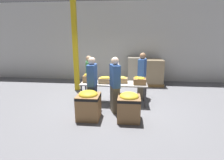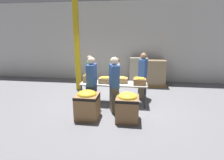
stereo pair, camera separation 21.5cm
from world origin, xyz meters
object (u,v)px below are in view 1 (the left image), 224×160
volunteer_4 (142,76)px  banana_box_2 (121,79)px  banana_box_1 (105,80)px  volunteer_2 (89,77)px  donation_bin_0 (89,104)px  donation_bin_1 (129,106)px  volunteer_1 (115,85)px  pallet_stack_0 (136,71)px  sorting_table (114,84)px  banana_box_0 (89,78)px  support_pillar (75,44)px  pallet_stack_1 (152,72)px  volunteer_0 (116,78)px  volunteer_3 (92,84)px  banana_box_3 (140,81)px

volunteer_4 → banana_box_2: bearing=-34.3°
banana_box_1 → volunteer_2: volunteer_2 is taller
donation_bin_0 → donation_bin_1: 1.16m
volunteer_1 → banana_box_2: bearing=-31.3°
volunteer_2 → pallet_stack_0: bearing=128.0°
sorting_table → pallet_stack_0: (0.88, 2.75, -0.04)m
banana_box_1 → volunteer_1: (0.39, -0.65, -0.01)m
banana_box_0 → volunteer_2: (-0.14, 0.58, -0.11)m
volunteer_2 → pallet_stack_0: (1.89, 2.14, -0.15)m
banana_box_2 → support_pillar: size_ratio=0.11×
banana_box_2 → support_pillar: (-2.01, 1.34, 1.14)m
sorting_table → volunteer_1: bearing=-82.0°
donation_bin_0 → pallet_stack_1: 4.48m
banana_box_0 → volunteer_0: volunteer_0 is taller
banana_box_1 → sorting_table: bearing=9.8°
donation_bin_0 → volunteer_3: bearing=90.9°
banana_box_1 → volunteer_3: volunteer_3 is taller
volunteer_3 → volunteer_0: bearing=-27.4°
volunteer_1 → pallet_stack_1: size_ratio=1.40×
banana_box_0 → volunteer_4: bearing=19.0°
banana_box_0 → banana_box_3: 1.76m
volunteer_0 → pallet_stack_0: 2.36m
donation_bin_1 → volunteer_3: bearing=151.4°
banana_box_2 → donation_bin_0: 1.62m
donation_bin_1 → support_pillar: (-2.29, 2.64, 1.57)m
banana_box_0 → support_pillar: 1.97m
banana_box_2 → volunteer_3: bearing=-143.1°
sorting_table → donation_bin_0: size_ratio=2.73×
volunteer_4 → pallet_stack_0: volunteer_4 is taller
banana_box_0 → donation_bin_1: size_ratio=0.51×
banana_box_3 → donation_bin_1: banana_box_3 is taller
volunteer_0 → pallet_stack_1: volunteer_0 is taller
volunteer_4 → pallet_stack_0: (-0.13, 2.08, -0.21)m
volunteer_0 → volunteer_2: size_ratio=0.96×
volunteer_3 → banana_box_3: bearing=-68.6°
sorting_table → donation_bin_1: (0.54, -1.23, -0.26)m
sorting_table → banana_box_1: banana_box_1 is taller
volunteer_0 → volunteer_1: volunteer_1 is taller
banana_box_1 → banana_box_2: banana_box_1 is taller
volunteer_3 → pallet_stack_1: volunteer_3 is taller
donation_bin_1 → volunteer_4: bearing=76.2°
banana_box_1 → volunteer_0: volunteer_0 is taller
volunteer_3 → volunteer_4: size_ratio=0.99×
banana_box_3 → pallet_stack_1: bearing=74.5°
banana_box_0 → pallet_stack_1: size_ratio=0.34×
banana_box_3 → donation_bin_1: (-0.34, -1.15, -0.44)m
banana_box_2 → volunteer_4: 0.97m
sorting_table → banana_box_0: banana_box_0 is taller
banana_box_2 → volunteer_4: volunteer_4 is taller
volunteer_0 → volunteer_2: 1.05m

